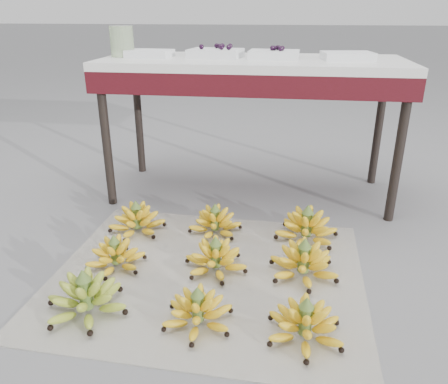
# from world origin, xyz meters

# --- Properties ---
(ground) EXTENTS (60.00, 60.00, 0.00)m
(ground) POSITION_xyz_m (0.00, 0.00, 0.00)
(ground) COLOR slate
(ground) RESTS_ON ground
(newspaper_mat) EXTENTS (1.29, 1.09, 0.01)m
(newspaper_mat) POSITION_xyz_m (-0.09, -0.01, 0.00)
(newspaper_mat) COLOR white
(newspaper_mat) RESTS_ON ground
(bunch_front_left) EXTENTS (0.38, 0.38, 0.18)m
(bunch_front_left) POSITION_xyz_m (-0.48, -0.31, 0.07)
(bunch_front_left) COLOR olive
(bunch_front_left) RESTS_ON newspaper_mat
(bunch_front_center) EXTENTS (0.28, 0.28, 0.15)m
(bunch_front_center) POSITION_xyz_m (-0.07, -0.32, 0.06)
(bunch_front_center) COLOR yellow
(bunch_front_center) RESTS_ON newspaper_mat
(bunch_front_right) EXTENTS (0.29, 0.29, 0.16)m
(bunch_front_right) POSITION_xyz_m (0.29, -0.34, 0.06)
(bunch_front_right) COLOR yellow
(bunch_front_right) RESTS_ON newspaper_mat
(bunch_mid_left) EXTENTS (0.29, 0.29, 0.15)m
(bunch_mid_left) POSITION_xyz_m (-0.49, -0.01, 0.06)
(bunch_mid_left) COLOR yellow
(bunch_mid_left) RESTS_ON newspaper_mat
(bunch_mid_center) EXTENTS (0.34, 0.34, 0.16)m
(bunch_mid_center) POSITION_xyz_m (-0.07, 0.02, 0.06)
(bunch_mid_center) COLOR yellow
(bunch_mid_center) RESTS_ON newspaper_mat
(bunch_mid_right) EXTENTS (0.32, 0.32, 0.17)m
(bunch_mid_right) POSITION_xyz_m (0.29, 0.03, 0.07)
(bunch_mid_right) COLOR yellow
(bunch_mid_right) RESTS_ON newspaper_mat
(bunch_back_left) EXTENTS (0.28, 0.28, 0.16)m
(bunch_back_left) POSITION_xyz_m (-0.50, 0.31, 0.06)
(bunch_back_left) COLOR yellow
(bunch_back_left) RESTS_ON newspaper_mat
(bunch_back_center) EXTENTS (0.31, 0.31, 0.15)m
(bunch_back_center) POSITION_xyz_m (-0.12, 0.35, 0.06)
(bunch_back_center) COLOR yellow
(bunch_back_center) RESTS_ON newspaper_mat
(bunch_back_right) EXTENTS (0.35, 0.35, 0.18)m
(bunch_back_right) POSITION_xyz_m (0.31, 0.34, 0.07)
(bunch_back_right) COLOR yellow
(bunch_back_right) RESTS_ON newspaper_mat
(vendor_table) EXTENTS (1.61, 0.64, 0.77)m
(vendor_table) POSITION_xyz_m (-0.00, 0.89, 0.68)
(vendor_table) COLOR black
(vendor_table) RESTS_ON ground
(tray_far_left) EXTENTS (0.25, 0.18, 0.04)m
(tray_far_left) POSITION_xyz_m (-0.56, 0.88, 0.79)
(tray_far_left) COLOR silver
(tray_far_left) RESTS_ON vendor_table
(tray_left) EXTENTS (0.30, 0.23, 0.07)m
(tray_left) POSITION_xyz_m (-0.20, 0.91, 0.79)
(tray_left) COLOR silver
(tray_left) RESTS_ON vendor_table
(tray_right) EXTENTS (0.27, 0.20, 0.07)m
(tray_right) POSITION_xyz_m (0.11, 0.90, 0.79)
(tray_right) COLOR silver
(tray_right) RESTS_ON vendor_table
(tray_far_right) EXTENTS (0.27, 0.21, 0.04)m
(tray_far_right) POSITION_xyz_m (0.48, 0.87, 0.79)
(tray_far_right) COLOR silver
(tray_far_right) RESTS_ON vendor_table
(glass_jar) EXTENTS (0.16, 0.16, 0.16)m
(glass_jar) POSITION_xyz_m (-0.72, 0.88, 0.85)
(glass_jar) COLOR #D5EFBE
(glass_jar) RESTS_ON vendor_table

